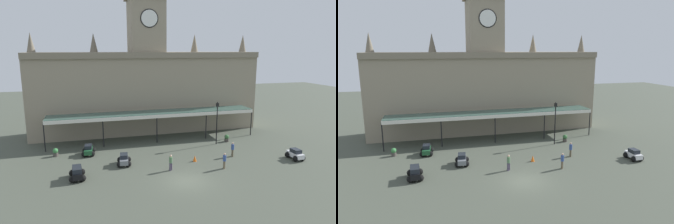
% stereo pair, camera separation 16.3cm
% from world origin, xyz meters
% --- Properties ---
extents(ground_plane, '(140.00, 140.00, 0.00)m').
position_xyz_m(ground_plane, '(0.00, 0.00, 0.00)').
color(ground_plane, '#464C40').
extents(station_building, '(32.77, 5.99, 19.88)m').
position_xyz_m(station_building, '(0.00, 18.79, 6.72)').
color(station_building, gray).
rests_on(station_building, ground).
extents(entrance_canopy, '(27.71, 3.26, 3.84)m').
position_xyz_m(entrance_canopy, '(0.00, 13.58, 3.70)').
color(entrance_canopy, '#38564C').
rests_on(entrance_canopy, ground).
extents(car_black_estate, '(1.62, 2.29, 1.27)m').
position_xyz_m(car_black_estate, '(-9.87, 3.23, 0.56)').
color(car_black_estate, black).
rests_on(car_black_estate, ground).
extents(car_white_sedan, '(1.55, 2.07, 1.19)m').
position_xyz_m(car_white_sedan, '(13.58, 2.36, 0.50)').
color(car_white_sedan, silver).
rests_on(car_white_sedan, ground).
extents(car_grey_sedan, '(1.67, 2.14, 1.19)m').
position_xyz_m(car_grey_sedan, '(-5.15, 5.67, 0.50)').
color(car_grey_sedan, slate).
rests_on(car_grey_sedan, ground).
extents(car_green_sedan, '(1.62, 2.11, 1.19)m').
position_xyz_m(car_green_sedan, '(-8.77, 9.82, 0.50)').
color(car_green_sedan, '#1E512D').
rests_on(car_green_sedan, ground).
extents(pedestrian_near_entrance, '(0.34, 0.34, 1.67)m').
position_xyz_m(pedestrian_near_entrance, '(4.71, 1.93, 0.91)').
color(pedestrian_near_entrance, brown).
rests_on(pedestrian_near_entrance, ground).
extents(pedestrian_beside_cars, '(0.35, 0.34, 1.67)m').
position_xyz_m(pedestrian_beside_cars, '(-0.76, 2.88, 0.91)').
color(pedestrian_beside_cars, '#3F384C').
rests_on(pedestrian_beside_cars, ground).
extents(pedestrian_crossing_forecourt, '(0.34, 0.38, 1.67)m').
position_xyz_m(pedestrian_crossing_forecourt, '(7.19, 4.97, 0.91)').
color(pedestrian_crossing_forecourt, brown).
rests_on(pedestrian_crossing_forecourt, ground).
extents(victorian_lamppost, '(0.30, 0.30, 5.54)m').
position_xyz_m(victorian_lamppost, '(7.28, 9.68, 3.40)').
color(victorian_lamppost, black).
rests_on(victorian_lamppost, ground).
extents(traffic_cone, '(0.40, 0.40, 0.67)m').
position_xyz_m(traffic_cone, '(2.48, 4.63, 0.33)').
color(traffic_cone, orange).
rests_on(traffic_cone, ground).
extents(planter_near_kerb, '(0.60, 0.60, 0.96)m').
position_xyz_m(planter_near_kerb, '(9.07, 10.30, 0.49)').
color(planter_near_kerb, '#47423D').
rests_on(planter_near_kerb, ground).
extents(planter_forecourt_centre, '(0.60, 0.60, 0.96)m').
position_xyz_m(planter_forecourt_centre, '(-12.44, 10.29, 0.49)').
color(planter_forecourt_centre, '#47423D').
rests_on(planter_forecourt_centre, ground).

